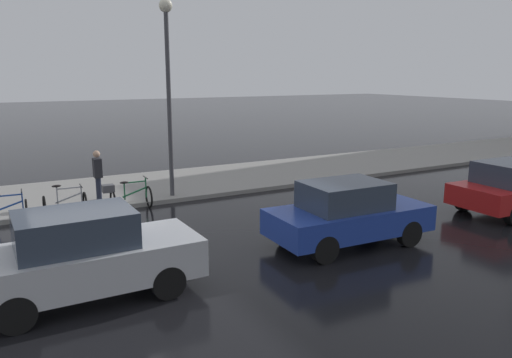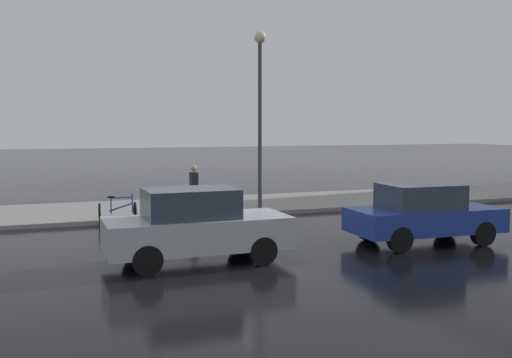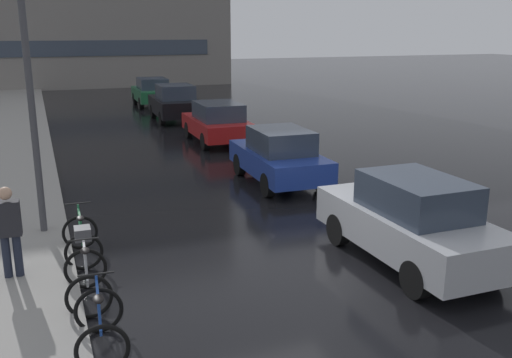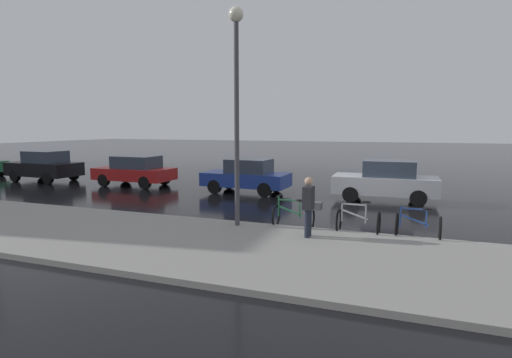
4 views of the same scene
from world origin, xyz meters
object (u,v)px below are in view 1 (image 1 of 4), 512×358
(car_silver, at_px, (84,256))
(car_blue, at_px, (348,214))
(bicycle_second, at_px, (65,205))
(pedestrian, at_px, (98,174))
(streetlamp, at_px, (168,70))
(bicycle_nearest, at_px, (5,212))
(bicycle_third, at_px, (126,195))

(car_silver, height_order, car_blue, car_silver)
(bicycle_second, xyz_separation_m, pedestrian, (-1.12, 1.19, 0.58))
(bicycle_second, height_order, streetlamp, streetlamp)
(car_silver, bearing_deg, pedestrian, 166.22)
(car_blue, xyz_separation_m, streetlamp, (-6.34, -2.18, 3.42))
(pedestrian, relative_size, streetlamp, 0.27)
(streetlamp, bearing_deg, pedestrian, -103.21)
(bicycle_second, distance_m, car_silver, 5.79)
(bicycle_nearest, xyz_separation_m, bicycle_third, (0.03, 3.29, 0.09))
(car_blue, distance_m, streetlamp, 7.53)
(car_silver, relative_size, streetlamp, 0.65)
(bicycle_third, distance_m, car_blue, 6.90)
(bicycle_third, bearing_deg, streetlamp, 111.01)
(bicycle_third, xyz_separation_m, streetlamp, (-0.66, 1.71, 3.73))
(car_silver, xyz_separation_m, pedestrian, (-6.87, 1.68, 0.15))
(bicycle_nearest, height_order, car_blue, car_blue)
(bicycle_third, bearing_deg, car_blue, 34.38)
(bicycle_nearest, distance_m, bicycle_second, 1.56)
(car_silver, height_order, pedestrian, pedestrian)
(car_silver, distance_m, pedestrian, 7.07)
(bicycle_nearest, distance_m, car_blue, 9.19)
(bicycle_third, xyz_separation_m, pedestrian, (-1.18, -0.55, 0.50))
(bicycle_third, relative_size, car_silver, 0.35)
(bicycle_nearest, distance_m, streetlamp, 6.32)
(bicycle_second, xyz_separation_m, bicycle_third, (0.07, 1.73, 0.08))
(bicycle_second, height_order, car_silver, car_silver)
(bicycle_second, xyz_separation_m, streetlamp, (-0.59, 3.44, 3.80))
(car_silver, bearing_deg, car_blue, 89.99)
(bicycle_third, height_order, car_blue, car_blue)
(car_blue, bearing_deg, bicycle_third, -145.62)
(bicycle_third, xyz_separation_m, car_silver, (5.69, -2.23, 0.35))
(bicycle_second, bearing_deg, bicycle_third, 87.82)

